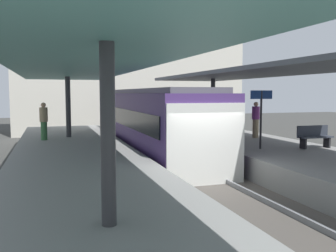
# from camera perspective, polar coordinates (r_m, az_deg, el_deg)

# --- Properties ---
(ground_plane) EXTENTS (80.00, 80.00, 0.00)m
(ground_plane) POSITION_cam_1_polar(r_m,az_deg,el_deg) (12.05, 5.69, -9.88)
(ground_plane) COLOR #383835
(platform_left) EXTENTS (4.40, 28.00, 1.00)m
(platform_left) POSITION_cam_1_polar(r_m,az_deg,el_deg) (11.02, -12.95, -8.73)
(platform_left) COLOR gray
(platform_left) RESTS_ON ground_plane
(platform_right) EXTENTS (4.40, 28.00, 1.00)m
(platform_right) POSITION_cam_1_polar(r_m,az_deg,el_deg) (13.87, 20.35, -6.07)
(platform_right) COLOR gray
(platform_right) RESTS_ON ground_plane
(track_ballast) EXTENTS (3.20, 28.00, 0.20)m
(track_ballast) POSITION_cam_1_polar(r_m,az_deg,el_deg) (12.03, 5.69, -9.42)
(track_ballast) COLOR #4C4742
(track_ballast) RESTS_ON ground_plane
(rail_near_side) EXTENTS (0.08, 28.00, 0.14)m
(rail_near_side) POSITION_cam_1_polar(r_m,az_deg,el_deg) (11.72, 2.43, -8.92)
(rail_near_side) COLOR slate
(rail_near_side) RESTS_ON track_ballast
(rail_far_side) EXTENTS (0.08, 28.00, 0.14)m
(rail_far_side) POSITION_cam_1_polar(r_m,az_deg,el_deg) (12.28, 8.81, -8.33)
(rail_far_side) COLOR slate
(rail_far_side) RESTS_ON track_ballast
(commuter_train) EXTENTS (2.78, 12.42, 3.10)m
(commuter_train) POSITION_cam_1_polar(r_m,az_deg,el_deg) (17.44, -2.24, 0.54)
(commuter_train) COLOR #472D6B
(commuter_train) RESTS_ON track_ballast
(canopy_left) EXTENTS (4.18, 21.00, 3.05)m
(canopy_left) POSITION_cam_1_polar(r_m,az_deg,el_deg) (12.13, -13.85, 8.87)
(canopy_left) COLOR #333335
(canopy_left) RESTS_ON platform_left
(canopy_right) EXTENTS (4.18, 21.00, 3.06)m
(canopy_right) POSITION_cam_1_polar(r_m,az_deg,el_deg) (14.77, 17.38, 8.09)
(canopy_right) COLOR #333335
(canopy_right) RESTS_ON platform_right
(platform_bench) EXTENTS (1.40, 0.41, 0.86)m
(platform_bench) POSITION_cam_1_polar(r_m,az_deg,el_deg) (15.33, 21.61, -1.43)
(platform_bench) COLOR black
(platform_bench) RESTS_ON platform_right
(platform_sign) EXTENTS (0.90, 0.08, 2.21)m
(platform_sign) POSITION_cam_1_polar(r_m,az_deg,el_deg) (14.34, 14.17, 3.00)
(platform_sign) COLOR #262628
(platform_sign) RESTS_ON platform_right
(passenger_near_bench) EXTENTS (0.36, 0.36, 1.69)m
(passenger_near_bench) POSITION_cam_1_polar(r_m,az_deg,el_deg) (17.53, -18.60, 0.79)
(passenger_near_bench) COLOR #386B3D
(passenger_near_bench) RESTS_ON platform_left
(passenger_mid_platform) EXTENTS (0.36, 0.36, 1.70)m
(passenger_mid_platform) POSITION_cam_1_polar(r_m,az_deg,el_deg) (17.96, 13.36, 1.04)
(passenger_mid_platform) COLOR #998460
(passenger_mid_platform) RESTS_ON platform_right
(station_building_backdrop) EXTENTS (18.00, 6.00, 11.00)m
(station_building_backdrop) POSITION_cam_1_polar(r_m,az_deg,el_deg) (31.42, -6.10, 9.41)
(station_building_backdrop) COLOR beige
(station_building_backdrop) RESTS_ON ground_plane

